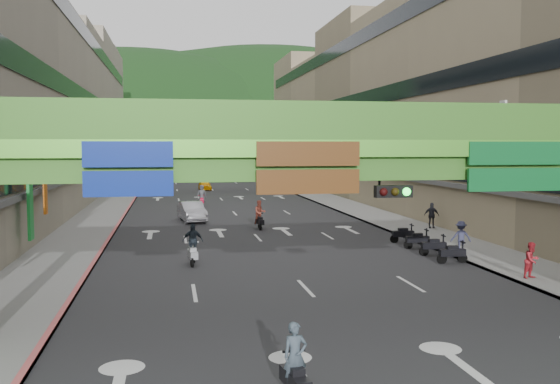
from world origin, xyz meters
TOP-DOWN VIEW (x-y plane):
  - road_slab at (0.00, 50.00)m, footprint 18.00×140.00m
  - sidewalk_left at (-11.00, 50.00)m, footprint 4.00×140.00m
  - sidewalk_right at (11.00, 50.00)m, footprint 4.00×140.00m
  - curb_left at (-9.10, 50.00)m, footprint 0.20×140.00m
  - curb_right at (9.10, 50.00)m, footprint 0.20×140.00m
  - building_row_left at (-18.93, 50.00)m, footprint 12.80×95.00m
  - building_row_right at (18.93, 50.00)m, footprint 12.80×95.00m
  - overpass_near at (0.93, 5.38)m, footprint 28.00×12.27m
  - overpass_far at (0.00, 65.00)m, footprint 28.00×2.20m
  - hill_left at (-15.00, 160.00)m, footprint 168.00×140.00m
  - hill_right at (25.00, 180.00)m, footprint 208.00×176.00m
  - bunting_string at (0.00, 30.00)m, footprint 26.00×0.36m
  - scooter_rider_near at (-2.67, 1.00)m, footprint 0.65×1.60m
  - scooter_rider_mid at (0.69, 29.88)m, footprint 0.86×1.60m
  - scooter_rider_left at (-4.35, 17.77)m, footprint 1.03×1.60m
  - scooter_rider_far at (-2.46, 46.31)m, footprint 0.85×1.60m
  - parked_scooter_row at (8.27, 19.27)m, footprint 1.60×7.15m
  - car_silver at (-3.77, 35.00)m, footprint 2.24×4.76m
  - car_yellow at (-0.98, 67.63)m, footprint 1.70×3.72m
  - pedestrian_red at (9.80, 11.59)m, footprint 0.91×0.80m
  - pedestrian_dark at (12.20, 27.44)m, footprint 1.09×0.61m
  - pedestrian_blue at (9.80, 18.20)m, footprint 0.87×0.66m

SIDE VIEW (x-z plane):
  - hill_left at x=-15.00m, z-range -56.00..56.00m
  - hill_right at x=25.00m, z-range -64.00..64.00m
  - road_slab at x=0.00m, z-range 0.00..0.02m
  - sidewalk_left at x=-11.00m, z-range 0.00..0.15m
  - sidewalk_right at x=11.00m, z-range 0.00..0.15m
  - curb_left at x=-9.10m, z-range 0.00..0.18m
  - curb_right at x=9.10m, z-range 0.00..0.18m
  - parked_scooter_row at x=8.27m, z-range -0.02..1.06m
  - car_yellow at x=-0.98m, z-range 0.00..1.24m
  - car_silver at x=-3.77m, z-range 0.00..1.51m
  - pedestrian_red at x=9.80m, z-range 0.00..1.55m
  - pedestrian_blue at x=9.80m, z-range 0.00..1.66m
  - scooter_rider_near at x=-2.67m, z-range -0.08..1.80m
  - pedestrian_dark at x=12.20m, z-range 0.00..1.75m
  - scooter_rider_left at x=-4.35m, z-range 0.00..2.05m
  - scooter_rider_mid at x=0.69m, z-range 0.03..2.05m
  - scooter_rider_far at x=-2.46m, z-range 0.01..2.08m
  - overpass_near at x=0.93m, z-range 1.66..8.76m
  - overpass_far at x=0.00m, z-range 1.85..8.95m
  - bunting_string at x=0.00m, z-range 5.73..6.19m
  - building_row_left at x=-18.93m, z-range -0.04..18.96m
  - building_row_right at x=18.93m, z-range -0.04..18.96m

